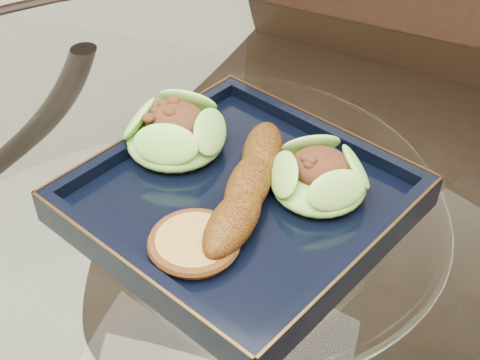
% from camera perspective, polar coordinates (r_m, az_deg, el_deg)
% --- Properties ---
extents(dining_table, '(1.13, 1.13, 0.77)m').
position_cam_1_polar(dining_table, '(0.74, -2.80, -14.08)').
color(dining_table, white).
rests_on(dining_table, ground).
extents(dining_chair, '(0.49, 0.49, 1.01)m').
position_cam_1_polar(dining_chair, '(0.99, 8.79, -0.17)').
color(dining_chair, black).
rests_on(dining_chair, ground).
extents(navy_plate, '(0.35, 0.35, 0.02)m').
position_cam_1_polar(navy_plate, '(0.63, 0.00, -2.07)').
color(navy_plate, black).
rests_on(navy_plate, dining_table).
extents(lettuce_wrap_left, '(0.13, 0.13, 0.04)m').
position_cam_1_polar(lettuce_wrap_left, '(0.67, -5.55, 3.88)').
color(lettuce_wrap_left, '#51962B').
rests_on(lettuce_wrap_left, navy_plate).
extents(lettuce_wrap_right, '(0.10, 0.10, 0.03)m').
position_cam_1_polar(lettuce_wrap_right, '(0.62, 6.76, 0.07)').
color(lettuce_wrap_right, '#579D2D').
rests_on(lettuce_wrap_right, navy_plate).
extents(roasted_plantain, '(0.05, 0.18, 0.03)m').
position_cam_1_polar(roasted_plantain, '(0.61, 0.75, -0.43)').
color(roasted_plantain, '#6A380B').
rests_on(roasted_plantain, navy_plate).
extents(crumb_patty, '(0.09, 0.09, 0.01)m').
position_cam_1_polar(crumb_patty, '(0.57, -3.93, -5.46)').
color(crumb_patty, '#B77F3D').
rests_on(crumb_patty, navy_plate).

